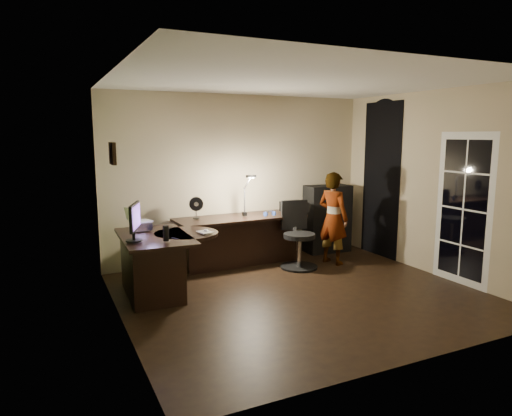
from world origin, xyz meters
name	(u,v)px	position (x,y,z in m)	size (l,w,h in m)	color
floor	(301,295)	(0.00, 0.00, -0.01)	(4.50, 4.00, 0.01)	black
ceiling	(304,81)	(0.00, 0.00, 2.71)	(4.50, 4.00, 0.01)	silver
wall_back	(239,178)	(0.00, 2.00, 1.35)	(4.50, 0.01, 2.70)	#BEAD89
wall_front	(423,217)	(0.00, -2.00, 1.35)	(4.50, 0.01, 2.70)	#BEAD89
wall_left	(118,203)	(-2.25, 0.00, 1.35)	(0.01, 4.00, 2.70)	#BEAD89
wall_right	(435,184)	(2.25, 0.00, 1.35)	(0.01, 4.00, 2.70)	#BEAD89
green_wall_overlay	(119,203)	(-2.24, 0.00, 1.35)	(0.00, 4.00, 2.70)	#485B2A
arched_doorway	(381,180)	(2.24, 1.15, 1.30)	(0.01, 0.90, 2.60)	black
french_door	(463,209)	(2.24, -0.55, 1.05)	(0.02, 0.92, 2.10)	white
framed_picture	(112,153)	(-2.22, 0.45, 1.85)	(0.04, 0.30, 0.25)	black
desk_left	(156,265)	(-1.70, 0.81, 0.39)	(0.84, 1.36, 0.78)	black
desk_right	(240,241)	(-0.15, 1.63, 0.39)	(2.07, 0.73, 0.78)	black
cabinet	(327,219)	(1.57, 1.74, 0.59)	(0.79, 0.39, 1.18)	black
laptop_stand	(141,226)	(-1.80, 1.14, 0.86)	(0.25, 0.21, 0.11)	silver
laptop	(141,215)	(-1.80, 1.14, 1.01)	(0.28, 0.26, 0.19)	silver
monitor	(133,228)	(-2.01, 0.53, 0.97)	(0.10, 0.50, 0.33)	black
mouse	(206,230)	(-1.06, 0.67, 0.82)	(0.06, 0.09, 0.03)	silver
phone	(169,227)	(-1.43, 1.13, 0.81)	(0.06, 0.12, 0.01)	black
pen	(175,238)	(-1.53, 0.43, 0.81)	(0.01, 0.13, 0.01)	black
speaker	(166,233)	(-1.66, 0.38, 0.90)	(0.07, 0.07, 0.19)	black
notepad	(205,232)	(-1.08, 0.64, 0.81)	(0.15, 0.21, 0.01)	silver
desk_fan	(196,208)	(-0.85, 1.71, 0.96)	(0.22, 0.12, 0.33)	black
headphones	(270,213)	(0.26, 1.41, 0.84)	(0.19, 0.08, 0.09)	navy
printer	(294,206)	(0.82, 1.61, 0.88)	(0.40, 0.31, 0.18)	black
desk_lamp	(245,193)	(-0.09, 1.60, 1.15)	(0.17, 0.32, 0.71)	black
office_chair	(299,235)	(0.60, 1.05, 0.52)	(0.58, 0.58, 1.04)	black
person	(333,218)	(1.22, 1.06, 0.74)	(0.53, 0.35, 1.48)	#D8A88C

